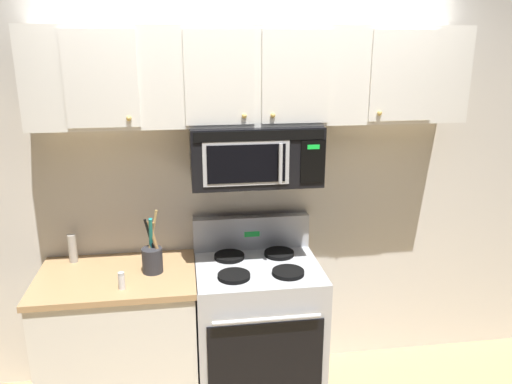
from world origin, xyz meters
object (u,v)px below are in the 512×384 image
Objects in this scene: over_range_microwave at (255,153)px; pepper_mill at (73,248)px; stove_range at (258,328)px; utensil_crock_charcoal at (152,257)px; salt_shaker at (122,281)px.

pepper_mill is (-1.12, 0.11, -0.59)m from over_range_microwave.
utensil_crock_charcoal reaches higher than stove_range.
over_range_microwave is 2.01× the size of utensil_crock_charcoal.
over_range_microwave reaches higher than utensil_crock_charcoal.
utensil_crock_charcoal reaches higher than salt_shaker.
utensil_crock_charcoal is 0.54m from pepper_mill.
stove_range reaches higher than pepper_mill.
over_range_microwave is 1.05m from salt_shaker.
stove_range is 1.47× the size of over_range_microwave.
over_range_microwave reaches higher than salt_shaker.
over_range_microwave is (-0.00, 0.12, 1.11)m from stove_range.
over_range_microwave is 0.86m from utensil_crock_charcoal.
pepper_mill is (-1.12, 0.22, 0.52)m from stove_range.
pepper_mill reaches higher than salt_shaker.
stove_range is 0.94m from salt_shaker.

